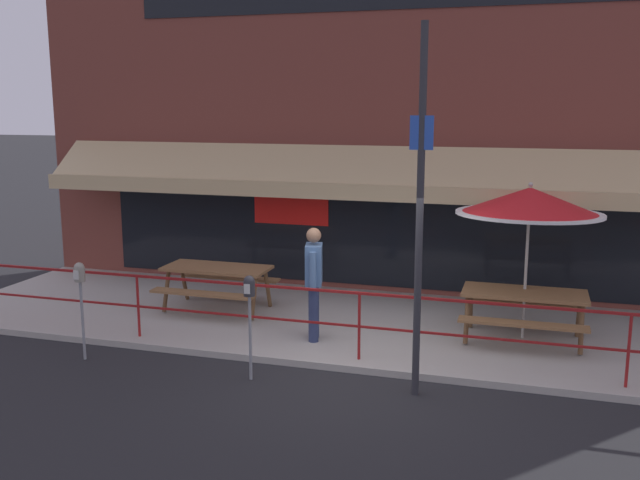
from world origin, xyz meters
TOP-DOWN VIEW (x-y plane):
  - ground_plane at (0.00, 0.00)m, footprint 120.00×120.00m
  - patio_deck at (0.00, 2.00)m, footprint 15.00×4.00m
  - restaurant_building at (-0.00, 4.23)m, footprint 15.00×1.60m
  - patio_railing at (0.00, 0.30)m, footprint 13.84×0.04m
  - picnic_table_left at (-2.90, 1.94)m, footprint 1.80×1.42m
  - picnic_table_centre at (2.16, 1.76)m, footprint 1.80×1.42m
  - patio_umbrella_centre at (2.16, 1.92)m, footprint 2.14×2.14m
  - pedestrian_walking at (-0.85, 0.93)m, footprint 0.33×0.60m
  - parking_meter_near at (-3.82, -0.57)m, footprint 0.15×0.16m
  - parking_meter_far at (-1.26, -0.59)m, footprint 0.15×0.16m
  - street_sign_pole at (0.91, -0.45)m, footprint 0.28×0.09m

SIDE VIEW (x-z plane):
  - ground_plane at x=0.00m, z-range 0.00..0.00m
  - patio_deck at x=0.00m, z-range 0.00..0.10m
  - picnic_table_left at x=-2.90m, z-range 0.33..1.08m
  - picnic_table_centre at x=2.16m, z-range 0.33..1.08m
  - patio_railing at x=0.00m, z-range 0.32..1.28m
  - pedestrian_walking at x=-0.85m, z-range 0.20..1.91m
  - parking_meter_near at x=-3.82m, z-range 0.44..1.86m
  - parking_meter_far at x=-1.26m, z-range 0.44..1.86m
  - patio_umbrella_centre at x=2.16m, z-range 0.99..3.37m
  - street_sign_pole at x=0.91m, z-range 0.06..4.60m
  - restaurant_building at x=0.00m, z-range -0.03..8.40m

